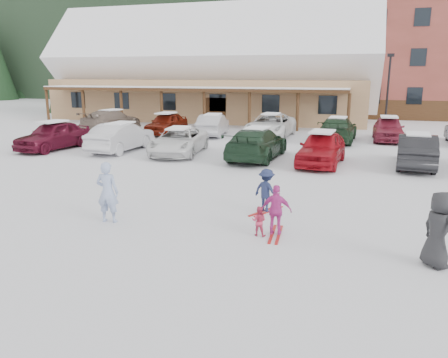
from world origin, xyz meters
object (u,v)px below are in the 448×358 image
(day_lodge, at_px, (211,75))
(parked_car_11, at_px, (337,130))
(adult_skier, at_px, (108,192))
(parked_car_5, at_px, (416,151))
(toddler_red, at_px, (259,221))
(parked_car_0, at_px, (53,135))
(parked_car_8, at_px, (166,123))
(child_navy, at_px, (266,191))
(parked_car_2, at_px, (179,141))
(parked_car_12, at_px, (388,129))
(parked_car_1, at_px, (121,137))
(parked_car_4, at_px, (322,148))
(child_magenta, at_px, (276,210))
(parked_car_9, at_px, (213,125))
(bystander_dark, at_px, (439,230))
(lamp_post, at_px, (388,86))
(parked_car_3, at_px, (257,143))
(parked_car_7, at_px, (112,120))
(parked_car_10, at_px, (271,126))

(day_lodge, height_order, parked_car_11, day_lodge)
(adult_skier, height_order, parked_car_5, adult_skier)
(toddler_red, distance_m, parked_car_0, 16.94)
(parked_car_8, bearing_deg, child_navy, -54.31)
(day_lodge, distance_m, adult_skier, 29.82)
(parked_car_2, relative_size, parked_car_12, 1.11)
(parked_car_1, bearing_deg, parked_car_4, 179.37)
(parked_car_0, bearing_deg, parked_car_2, 12.24)
(toddler_red, xyz_separation_m, child_magenta, (0.42, 0.18, 0.28))
(parked_car_12, bearing_deg, child_magenta, -101.31)
(adult_skier, relative_size, parked_car_9, 0.40)
(day_lodge, distance_m, parked_car_12, 18.53)
(bystander_dark, distance_m, parked_car_1, 17.95)
(toddler_red, distance_m, parked_car_9, 18.95)
(child_magenta, bearing_deg, child_navy, -74.80)
(bystander_dark, bearing_deg, parked_car_8, 4.66)
(bystander_dark, xyz_separation_m, parked_car_0, (-17.95, 10.53, -0.07))
(parked_car_4, bearing_deg, toddler_red, -89.57)
(adult_skier, xyz_separation_m, parked_car_4, (5.21, 10.02, -0.11))
(parked_car_4, xyz_separation_m, parked_car_5, (4.17, 0.65, -0.02))
(lamp_post, height_order, parked_car_3, lamp_post)
(bystander_dark, xyz_separation_m, parked_car_12, (0.16, 19.29, -0.09))
(parked_car_4, height_order, parked_car_12, parked_car_4)
(parked_car_0, relative_size, parked_car_9, 1.05)
(toddler_red, height_order, parked_car_3, parked_car_3)
(toddler_red, distance_m, bystander_dark, 4.23)
(parked_car_8, bearing_deg, parked_car_1, -83.98)
(parked_car_7, relative_size, parked_car_11, 1.01)
(parked_car_9, bearing_deg, child_magenta, 106.10)
(parked_car_8, xyz_separation_m, parked_car_10, (7.32, 0.41, 0.05))
(child_navy, bearing_deg, toddler_red, 122.38)
(parked_car_9, xyz_separation_m, parked_car_12, (11.30, 0.96, 0.04))
(parked_car_12, bearing_deg, parked_car_5, -84.34)
(parked_car_12, bearing_deg, bystander_dark, -89.88)
(parked_car_0, distance_m, parked_car_10, 13.46)
(parked_car_1, height_order, parked_car_4, parked_car_4)
(adult_skier, bearing_deg, child_magenta, 177.41)
(parked_car_10, bearing_deg, parked_car_8, -174.78)
(parked_car_1, bearing_deg, parked_car_9, -109.95)
(child_magenta, height_order, parked_car_5, parked_car_5)
(bystander_dark, height_order, parked_car_1, bystander_dark)
(parked_car_3, relative_size, parked_car_10, 0.94)
(parked_car_1, height_order, parked_car_11, parked_car_1)
(parked_car_8, bearing_deg, parked_car_4, -31.88)
(parked_car_3, bearing_deg, parked_car_7, -27.51)
(parked_car_12, bearing_deg, parked_car_1, -149.60)
(parked_car_4, distance_m, parked_car_5, 4.22)
(child_magenta, distance_m, parked_car_3, 10.59)
(parked_car_9, height_order, parked_car_12, parked_car_12)
(child_navy, distance_m, child_magenta, 1.99)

